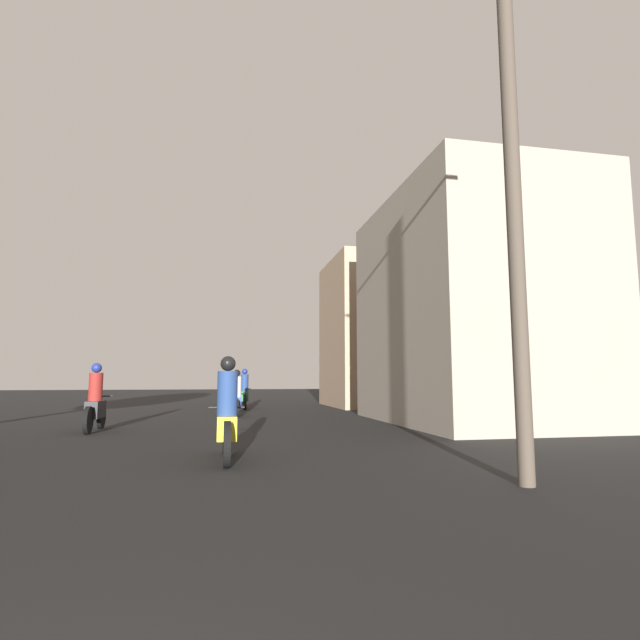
# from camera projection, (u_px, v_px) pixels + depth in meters

# --- Properties ---
(motorcycle_yellow) EXTENTS (0.60, 1.98, 1.64)m
(motorcycle_yellow) POSITION_uv_depth(u_px,v_px,m) (227.00, 419.00, 7.90)
(motorcycle_yellow) COLOR black
(motorcycle_yellow) RESTS_ON ground_plane
(motorcycle_black) EXTENTS (0.60, 1.98, 1.66)m
(motorcycle_black) POSITION_uv_depth(u_px,v_px,m) (95.00, 404.00, 12.20)
(motorcycle_black) COLOR black
(motorcycle_black) RESTS_ON ground_plane
(motorcycle_blue) EXTENTS (0.60, 2.00, 1.59)m
(motorcycle_blue) POSITION_uv_depth(u_px,v_px,m) (236.00, 397.00, 17.20)
(motorcycle_blue) COLOR black
(motorcycle_blue) RESTS_ON ground_plane
(motorcycle_green) EXTENTS (0.60, 1.99, 1.69)m
(motorcycle_green) POSITION_uv_depth(u_px,v_px,m) (244.00, 393.00, 21.07)
(motorcycle_green) COLOR black
(motorcycle_green) RESTS_ON ground_plane
(motorcycle_orange) EXTENTS (0.60, 1.99, 1.55)m
(motorcycle_orange) POSITION_uv_depth(u_px,v_px,m) (228.00, 392.00, 24.53)
(motorcycle_orange) COLOR black
(motorcycle_orange) RESTS_ON ground_plane
(building_right_near) EXTENTS (4.82, 7.46, 6.65)m
(building_right_near) POSITION_uv_depth(u_px,v_px,m) (468.00, 310.00, 14.90)
(building_right_near) COLOR gray
(building_right_near) RESTS_ON ground_plane
(building_right_far) EXTENTS (5.77, 5.40, 6.84)m
(building_right_far) POSITION_uv_depth(u_px,v_px,m) (390.00, 333.00, 23.80)
(building_right_far) COLOR tan
(building_right_far) RESTS_ON ground_plane
(utility_pole_near) EXTENTS (1.60, 0.20, 7.05)m
(utility_pole_near) POSITION_uv_depth(u_px,v_px,m) (513.00, 190.00, 6.39)
(utility_pole_near) COLOR #4C4238
(utility_pole_near) RESTS_ON ground_plane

